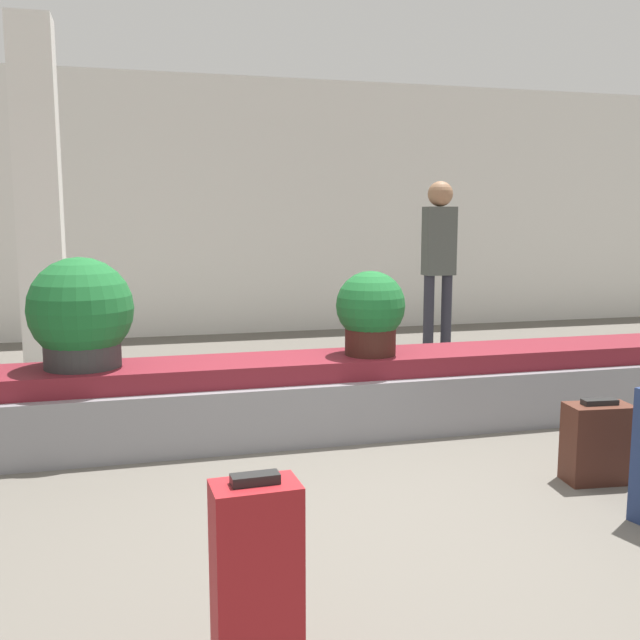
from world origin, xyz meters
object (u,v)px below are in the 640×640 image
Objects in this scene: potted_plant_2 at (81,315)px; traveler_0 at (439,252)px; suitcase_5 at (257,591)px; pillar at (39,203)px; potted_plant_1 at (371,312)px; suitcase_2 at (597,443)px.

traveler_0 is at bearing 32.16° from potted_plant_2.
potted_plant_2 is at bearing 31.23° from traveler_0.
traveler_0 is at bearing 57.76° from suitcase_5.
pillar is 3.35m from potted_plant_1.
potted_plant_2 is (-1.90, 0.07, 0.04)m from potted_plant_1.
suitcase_2 is 2.53m from suitcase_5.
pillar is 3.88m from traveler_0.
pillar is 4.43× the size of suitcase_5.
suitcase_5 is (-2.15, -1.32, 0.12)m from suitcase_2.
suitcase_5 is 2.92m from potted_plant_1.
potted_plant_1 is (-0.91, 1.28, 0.60)m from suitcase_2.
potted_plant_1 reaches higher than suitcase_2.
pillar is at bearing -1.59° from traveler_0.
traveler_0 is (1.49, 2.21, 0.29)m from potted_plant_1.
suitcase_2 is 1.68m from potted_plant_1.
suitcase_2 is 0.68× the size of potted_plant_2.
potted_plant_2 reaches higher than potted_plant_1.
potted_plant_2 is (-2.81, 1.35, 0.64)m from suitcase_2.
traveler_0 reaches higher than potted_plant_1.
potted_plant_1 is (1.24, 2.60, 0.48)m from suitcase_5.
suitcase_2 is 0.66× the size of suitcase_5.
traveler_0 reaches higher than suitcase_2.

